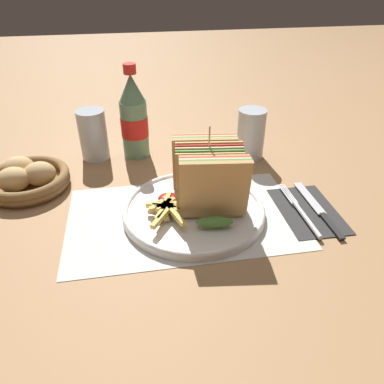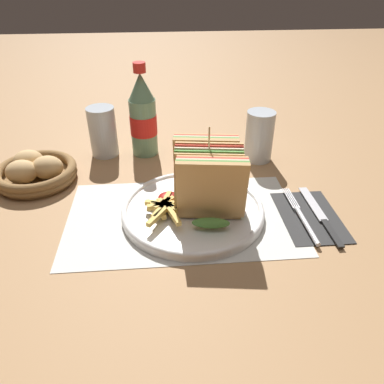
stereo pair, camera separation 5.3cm
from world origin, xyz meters
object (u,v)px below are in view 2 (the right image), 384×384
Objects in this scene: glass_far at (103,135)px; coke_bottle_near at (143,117)px; glass_near at (259,136)px; fork at (303,219)px; bread_basket at (35,172)px; plate_main at (193,210)px; club_sandwich at (208,177)px; knife at (320,215)px.

coke_bottle_near is at bearing -0.64° from glass_far.
glass_near is 0.39m from glass_far.
glass_far is (-0.38, 0.06, -0.01)m from glass_near.
fork is at bearing -46.74° from coke_bottle_near.
glass_far reaches higher than fork.
fork is 1.03× the size of bread_basket.
plate_main is 1.56× the size of bread_basket.
club_sandwich is 0.94× the size of knife.
knife is at bearing -34.86° from glass_far.
fork is 0.53m from glass_far.
glass_far is (-0.10, 0.00, -0.04)m from coke_bottle_near.
plate_main is 1.23× the size of coke_bottle_near.
bread_basket reaches higher than fork.
fork is 1.49× the size of glass_far.
glass_far is 0.69× the size of bread_basket.
bread_basket is at bearing 157.81° from club_sandwich.
glass_near is (-0.03, 0.27, 0.05)m from fork.
coke_bottle_near is at bearing 132.25° from fork.
knife is 0.55m from glass_far.
glass_far is (-0.45, 0.31, 0.05)m from knife.
bread_basket is (-0.37, 0.15, -0.06)m from club_sandwich.
club_sandwich is 1.52× the size of glass_near.
club_sandwich reaches higher than fork.
club_sandwich is 0.82× the size of coke_bottle_near.
plate_main is 0.31m from coke_bottle_near.
knife is 0.48m from coke_bottle_near.
glass_far is at bearing 125.50° from plate_main.
bread_basket is at bearing -138.98° from glass_far.
bread_basket reaches higher than knife.
knife is 1.61× the size of glass_far.
knife is at bearing 20.50° from fork.
glass_far reaches higher than plate_main.
glass_near is at bearing -11.91° from coke_bottle_near.
plate_main is 1.50× the size of club_sandwich.
glass_far is (-0.20, 0.28, 0.04)m from plate_main.
fork is at bearing -16.65° from club_sandwich.
glass_near is at bearing -8.96° from glass_far.
fork is 0.04m from knife.
coke_bottle_near is 0.28m from bread_basket.
plate_main is at bearing -24.92° from bread_basket.
fork is 0.59m from bread_basket.
bread_basket is (-0.55, 0.21, 0.02)m from fork.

